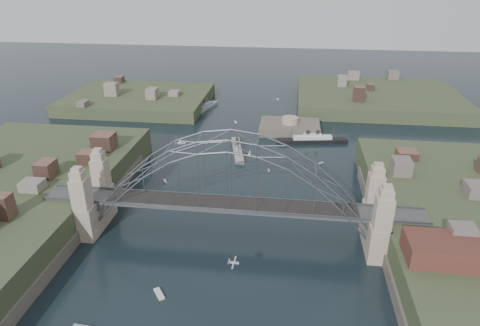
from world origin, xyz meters
name	(u,v)px	position (x,y,z in m)	size (l,w,h in m)	color
ground	(230,236)	(0.00, 0.00, 0.00)	(500.00, 500.00, 0.00)	black
bridge	(229,188)	(0.00, 0.00, 12.32)	(84.00, 13.80, 24.60)	#444447
headland_nw	(139,104)	(-55.00, 95.00, 0.50)	(60.00, 45.00, 9.00)	#374327
headland_ne	(377,102)	(50.00, 110.00, 0.75)	(70.00, 55.00, 9.50)	#374327
fort_island	(289,132)	(12.00, 70.00, -0.34)	(22.00, 16.00, 9.40)	#544B43
wharf_shed	(464,252)	(44.00, -14.00, 10.00)	(20.00, 8.00, 4.00)	#592D26
naval_cruiser_near	(237,149)	(-4.73, 48.05, 0.94)	(6.82, 20.37, 6.07)	#999FA2
naval_cruiser_far	(206,107)	(-24.18, 92.67, 0.91)	(7.42, 17.27, 5.85)	#999FA2
ocean_liner	(312,140)	(20.08, 59.60, 0.93)	(24.66, 7.30, 6.00)	black
aeroplane	(233,262)	(3.38, -18.71, 7.31)	(1.95, 3.66, 0.53)	#B3B4BB
small_boat_a	(165,181)	(-22.38, 24.15, 0.15)	(1.63, 2.36, 0.45)	silver
small_boat_b	(269,171)	(6.58, 34.58, 0.15)	(0.82, 1.90, 0.45)	silver
small_boat_c	(159,294)	(-10.31, -20.68, 0.15)	(2.87, 3.32, 0.45)	silver
small_boat_d	(321,163)	(22.33, 42.11, 0.15)	(1.79, 1.78, 0.45)	silver
small_boat_e	(180,142)	(-25.25, 52.81, 0.66)	(3.75, 1.77, 2.38)	silver
small_boat_f	(250,153)	(-0.33, 45.51, 1.01)	(1.36, 1.72, 2.38)	silver
small_boat_h	(236,122)	(-9.22, 76.50, 0.29)	(1.42, 2.24, 1.43)	silver
small_boat_i	(367,216)	(32.17, 12.48, 0.15)	(1.14, 2.45, 0.45)	silver
small_boat_k	(278,99)	(5.74, 110.70, 0.29)	(1.10, 1.82, 1.43)	silver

